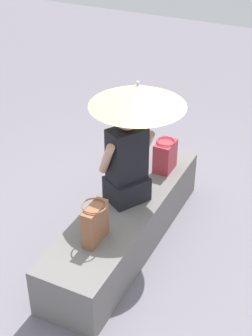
{
  "coord_description": "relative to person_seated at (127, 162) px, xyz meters",
  "views": [
    {
      "loc": [
        3.22,
        1.59,
        3.11
      ],
      "look_at": [
        -0.04,
        -0.01,
        0.8
      ],
      "focal_mm": 54.22,
      "sensor_mm": 36.0,
      "label": 1
    }
  ],
  "objects": [
    {
      "name": "parasol",
      "position": [
        -0.08,
        0.06,
        0.6
      ],
      "size": [
        0.8,
        0.8,
        1.1
      ],
      "color": "#B7B7BC",
      "rests_on": "stone_bench"
    },
    {
      "name": "tote_bag_canvas",
      "position": [
        0.62,
        0.03,
        -0.22
      ],
      "size": [
        0.27,
        0.2,
        0.35
      ],
      "color": "brown",
      "rests_on": "stone_bench"
    },
    {
      "name": "person_seated",
      "position": [
        0.0,
        0.0,
        0.0
      ],
      "size": [
        0.51,
        0.41,
        0.9
      ],
      "color": "black",
      "rests_on": "stone_bench"
    },
    {
      "name": "handbag_black",
      "position": [
        -0.6,
        0.12,
        -0.23
      ],
      "size": [
        0.24,
        0.18,
        0.32
      ],
      "color": "#B2333D",
      "rests_on": "stone_bench"
    },
    {
      "name": "stone_bench",
      "position": [
        0.09,
        0.03,
        -0.61
      ],
      "size": [
        2.18,
        0.57,
        0.45
      ],
      "primitive_type": "cube",
      "color": "slate",
      "rests_on": "ground"
    },
    {
      "name": "ground_plane",
      "position": [
        0.09,
        0.03,
        -0.84
      ],
      "size": [
        14.0,
        14.0,
        0.0
      ],
      "primitive_type": "plane",
      "color": "slate"
    }
  ]
}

